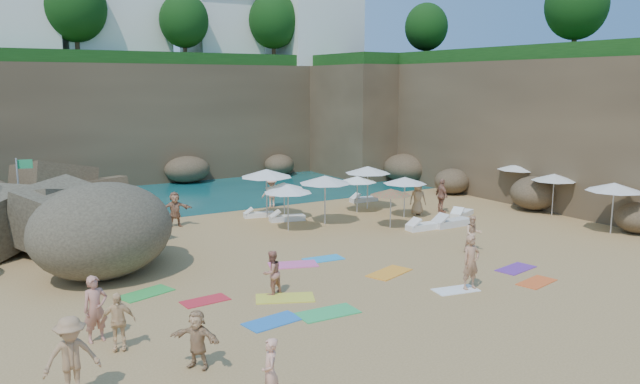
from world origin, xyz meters
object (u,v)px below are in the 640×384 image
person_stand_1 (272,273)px  person_stand_4 (418,198)px  person_stand_5 (175,209)px  parasol_0 (284,186)px  person_stand_3 (442,196)px  parasol_1 (325,180)px  lounger_0 (259,215)px  person_stand_6 (270,373)px  person_stand_0 (95,309)px  person_stand_2 (271,192)px  flag_pole (21,186)px  parasol_2 (405,180)px  rock_outcrop (48,262)px

person_stand_1 → person_stand_4: size_ratio=0.85×
person_stand_5 → parasol_0: bearing=-3.6°
person_stand_3 → person_stand_4: person_stand_3 is taller
person_stand_4 → parasol_1: bearing=-160.5°
lounger_0 → person_stand_6: (-8.01, -17.24, 0.64)m
parasol_1 → person_stand_0: parasol_1 is taller
person_stand_4 → person_stand_6: size_ratio=1.14×
person_stand_2 → person_stand_3: bearing=153.2°
person_stand_0 → person_stand_1: person_stand_0 is taller
flag_pole → person_stand_5: (6.37, -1.79, -1.40)m
person_stand_1 → person_stand_5: person_stand_5 is taller
parasol_0 → person_stand_4: (6.44, -2.62, -0.86)m
lounger_0 → person_stand_2: person_stand_2 is taller
person_stand_2 → person_stand_4: (5.60, -5.69, 0.04)m
person_stand_6 → person_stand_0: bearing=-135.8°
person_stand_1 → parasol_0: bearing=-137.1°
person_stand_6 → person_stand_3: bearing=148.4°
person_stand_4 → person_stand_6: (-15.31, -13.48, -0.10)m
parasol_2 → person_stand_4: 1.47m
parasol_2 → person_stand_2: (-4.59, 5.87, -1.09)m
person_stand_3 → person_stand_6: (-16.77, -13.26, -0.14)m
person_stand_4 → person_stand_5: (-11.65, 3.88, -0.02)m
person_stand_1 → person_stand_4: 14.02m
person_stand_6 → person_stand_2: bearing=173.2°
person_stand_5 → person_stand_3: bearing=-7.3°
person_stand_0 → person_stand_2: 18.34m
person_stand_3 → person_stand_6: bearing=139.4°
parasol_2 → person_stand_2: 7.53m
person_stand_3 → lounger_0: bearing=76.6°
person_stand_2 → rock_outcrop: bearing=35.5°
parasol_1 → person_stand_6: bearing=-125.5°
person_stand_1 → person_stand_5: size_ratio=0.87×
flag_pole → person_stand_6: bearing=-82.0°
person_stand_5 → person_stand_2: bearing=26.7°
lounger_0 → person_stand_5: (-4.36, 0.11, 0.72)m
flag_pole → parasol_0: size_ratio=1.78×
parasol_1 → person_stand_0: 15.25m
rock_outcrop → flag_pole: flag_pole is taller
person_stand_4 → person_stand_3: bearing=17.8°
flag_pole → person_stand_2: size_ratio=2.12×
person_stand_1 → person_stand_3: 15.20m
parasol_0 → person_stand_5: size_ratio=1.18×
parasol_1 → person_stand_1: 10.42m
lounger_0 → person_stand_6: person_stand_6 is taller
parasol_1 → person_stand_3: (6.73, -0.84, -1.30)m
parasol_1 → parasol_2: parasol_1 is taller
person_stand_0 → person_stand_5: bearing=55.1°
parasol_2 → person_stand_1: (-11.06, -6.96, -1.18)m
person_stand_1 → person_stand_2: size_ratio=0.88×
lounger_0 → person_stand_0: size_ratio=0.86×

